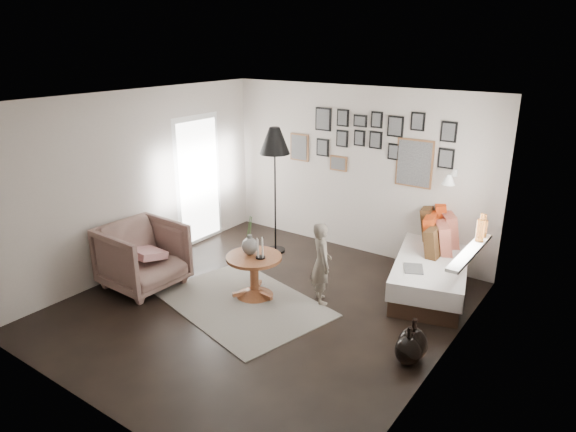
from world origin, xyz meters
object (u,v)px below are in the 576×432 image
Objects in this scene: daybed at (435,263)px; demijohn_large at (413,343)px; pedestal_table at (254,278)px; armchair at (143,256)px; magazine_basket at (129,268)px; vase at (250,243)px; floor_lamp at (275,146)px; child at (321,263)px; demijohn_small at (408,350)px.

daybed is 4.68× the size of demijohn_large.
armchair is (-1.42, -0.65, 0.18)m from pedestal_table.
vase is at bearing 23.97° from magazine_basket.
armchair is at bearing -109.97° from floor_lamp.
demijohn_large is at bearing -155.36° from child.
floor_lamp is 4.17× the size of demijohn_large.
floor_lamp is at bearing 150.87° from demijohn_small.
vase is 0.23× the size of daybed.
demijohn_small is (0.44, -1.94, -0.17)m from daybed.
floor_lamp is at bearing 116.13° from pedestal_table.
demijohn_large is (2.95, -1.52, -1.54)m from floor_lamp.
floor_lamp reaches higher than magazine_basket.
pedestal_table is 1.52× the size of demijohn_large.
armchair is at bearing -155.30° from pedestal_table.
pedestal_table is 2.48m from daybed.
armchair is 3.72m from demijohn_small.
daybed is 5.15× the size of demijohn_small.
daybed is at bearing -84.26° from child.
child is (-1.48, 0.53, 0.36)m from demijohn_large.
armchair is 2.05× the size of demijohn_large.
demijohn_large is 0.44× the size of child.
demijohn_large is 1.10× the size of demijohn_small.
daybed is 2.28× the size of armchair.
vase reaches higher than demijohn_small.
daybed is at bearing 102.80° from demijohn_small.
armchair reaches higher than demijohn_small.
floor_lamp is 2.76m from magazine_basket.
daybed is 4.24m from magazine_basket.
vase reaches higher than armchair.
magazine_basket is at bearing -115.92° from floor_lamp.
daybed reaches higher than demijohn_large.
child is at bearing 156.27° from demijohn_small.
vase is 1.79m from floor_lamp.
floor_lamp is (0.74, 2.03, 1.28)m from armchair.
magazine_basket is 3.99m from demijohn_large.
pedestal_table is at bearing 173.43° from demijohn_small.
floor_lamp is at bearing -18.12° from armchair.
vase reaches higher than pedestal_table.
pedestal_table reaches higher than demijohn_large.
child is at bearing 23.56° from magazine_basket.
magazine_basket is at bearing -156.03° from vase.
magazine_basket is at bearing -172.05° from demijohn_large.
vase is 0.26× the size of floor_lamp.
daybed is 2.08× the size of child.
vase reaches higher than daybed.
demijohn_small is at bearing 6.24° from magazine_basket.
demijohn_small is at bearing -92.14° from daybed.
floor_lamp is 4.62× the size of magazine_basket.
vase is 2.43m from demijohn_small.
demijohn_large is at bearing -27.32° from floor_lamp.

